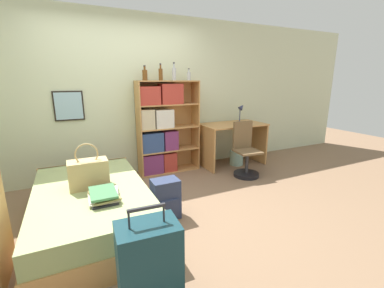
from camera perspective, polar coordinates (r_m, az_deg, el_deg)
The scene contains 16 objects.
ground_plane at distance 3.27m, azimuth -8.48°, elevation -14.80°, with size 14.00×14.00×0.00m, color #84664C.
wall_back at distance 4.35m, azimuth -15.31°, elevation 10.07°, with size 10.00×0.09×2.60m.
bed at distance 3.08m, azimuth -21.28°, elevation -12.89°, with size 1.15×1.92×0.45m.
handbag at distance 2.95m, azimuth -22.00°, elevation -6.03°, with size 0.40×0.22×0.48m.
book_stack_on_bed at distance 2.64m, azimuth -19.02°, elevation -10.71°, with size 0.30×0.38×0.09m.
suitcase at distance 1.94m, azimuth -9.46°, elevation -25.79°, with size 0.42×0.30×0.80m.
bookcase at distance 4.35m, azimuth -6.88°, elevation 3.40°, with size 1.04×0.33×1.56m.
bottle_green at distance 4.22m, azimuth -10.44°, elevation 14.91°, with size 0.08×0.08×0.23m.
bottle_brown at distance 4.29m, azimuth -6.98°, elevation 15.19°, with size 0.07×0.07×0.26m.
bottle_clear at distance 4.36m, azimuth -4.02°, elevation 15.36°, with size 0.07×0.07×0.29m.
bottle_blue at distance 4.45m, azimuth -0.72°, elevation 14.91°, with size 0.06×0.06×0.20m.
desk at distance 4.85m, azimuth 8.96°, elevation 1.64°, with size 1.17×0.67×0.78m.
desk_lamp at distance 4.96m, azimuth 10.89°, elevation 7.44°, with size 0.16×0.12×0.36m.
desk_chair at distance 4.37m, azimuth 11.78°, elevation -3.11°, with size 0.42×0.42×0.90m.
backpack at distance 3.05m, azimuth -5.86°, elevation -12.09°, with size 0.31×0.25×0.47m.
waste_bin at distance 4.93m, azimuth 9.83°, elevation -2.98°, with size 0.25×0.25×0.27m.
Camera 1 is at (-0.81, -2.74, 1.58)m, focal length 24.00 mm.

